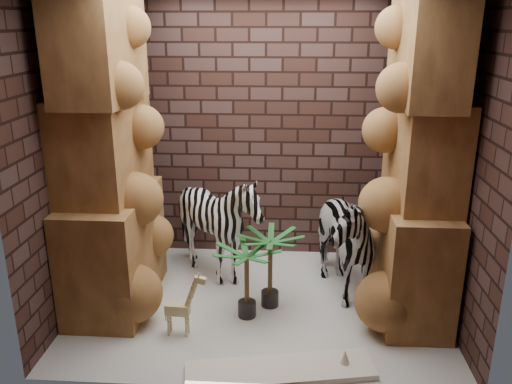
# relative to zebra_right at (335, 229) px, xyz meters

# --- Properties ---
(floor) EXTENTS (3.50, 3.50, 0.00)m
(floor) POSITION_rel_zebra_right_xyz_m (-0.74, -0.28, -0.70)
(floor) COLOR beige
(floor) RESTS_ON ground
(wall_back) EXTENTS (3.50, 0.00, 3.50)m
(wall_back) POSITION_rel_zebra_right_xyz_m (-0.74, 0.97, 0.80)
(wall_back) COLOR #361E18
(wall_back) RESTS_ON ground
(wall_front) EXTENTS (3.50, 0.00, 3.50)m
(wall_front) POSITION_rel_zebra_right_xyz_m (-0.74, -1.53, 0.80)
(wall_front) COLOR #361E18
(wall_front) RESTS_ON ground
(wall_left) EXTENTS (0.00, 3.00, 3.00)m
(wall_left) POSITION_rel_zebra_right_xyz_m (-2.49, -0.28, 0.80)
(wall_left) COLOR #361E18
(wall_left) RESTS_ON ground
(wall_right) EXTENTS (0.00, 3.00, 3.00)m
(wall_right) POSITION_rel_zebra_right_xyz_m (1.01, -0.28, 0.80)
(wall_right) COLOR #361E18
(wall_right) RESTS_ON ground
(rock_pillar_left) EXTENTS (0.68, 1.30, 3.00)m
(rock_pillar_left) POSITION_rel_zebra_right_xyz_m (-2.14, -0.28, 0.80)
(rock_pillar_left) COLOR #B87E47
(rock_pillar_left) RESTS_ON floor
(rock_pillar_right) EXTENTS (0.58, 1.25, 3.00)m
(rock_pillar_right) POSITION_rel_zebra_right_xyz_m (0.68, -0.28, 0.80)
(rock_pillar_right) COLOR #B87E47
(rock_pillar_right) RESTS_ON floor
(zebra_right) EXTENTS (0.97, 1.31, 1.39)m
(zebra_right) POSITION_rel_zebra_right_xyz_m (0.00, 0.00, 0.00)
(zebra_right) COLOR white
(zebra_right) RESTS_ON floor
(zebra_left) EXTENTS (1.01, 1.24, 1.11)m
(zebra_left) POSITION_rel_zebra_right_xyz_m (-1.19, 0.23, -0.14)
(zebra_left) COLOR white
(zebra_left) RESTS_ON floor
(giraffe_toy) EXTENTS (0.33, 0.13, 0.63)m
(giraffe_toy) POSITION_rel_zebra_right_xyz_m (-1.42, -0.84, -0.38)
(giraffe_toy) COLOR beige
(giraffe_toy) RESTS_ON floor
(palm_front) EXTENTS (0.36, 0.36, 0.77)m
(palm_front) POSITION_rel_zebra_right_xyz_m (-0.63, -0.30, -0.31)
(palm_front) COLOR #10541B
(palm_front) RESTS_ON floor
(palm_back) EXTENTS (0.36, 0.36, 0.71)m
(palm_back) POSITION_rel_zebra_right_xyz_m (-0.84, -0.51, -0.34)
(palm_back) COLOR #10541B
(palm_back) RESTS_ON floor
(surfboard) EXTENTS (1.53, 0.63, 0.05)m
(surfboard) POSITION_rel_zebra_right_xyz_m (-0.51, -1.33, -0.67)
(surfboard) COLOR white
(surfboard) RESTS_ON floor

